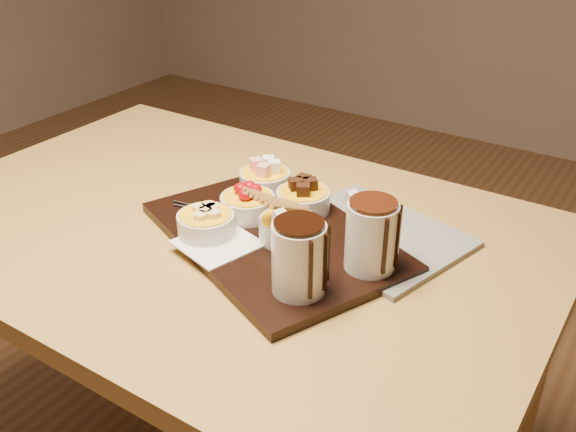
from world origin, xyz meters
The scene contains 12 objects.
dining_table centered at (0.00, 0.00, 0.65)m, with size 1.20×0.80×0.75m.
serving_board centered at (0.12, 0.00, 0.76)m, with size 0.46×0.30×0.02m, color black.
napkin centered at (0.06, -0.08, 0.77)m, with size 0.12×0.12×0.00m, color white.
bowl_marshmallows centered at (0.01, 0.13, 0.79)m, with size 0.10×0.10×0.04m, color beige.
bowl_cake centered at (0.12, 0.10, 0.79)m, with size 0.10×0.10×0.04m, color beige.
bowl_strawberries centered at (0.04, 0.03, 0.79)m, with size 0.10×0.10×0.04m, color beige.
bowl_biscotti centered at (0.15, 0.00, 0.79)m, with size 0.10×0.10×0.04m, color beige.
bowl_bananas centered at (0.02, -0.07, 0.79)m, with size 0.10×0.10×0.04m, color beige.
pitcher_dark_chocolate centered at (0.25, -0.12, 0.82)m, with size 0.08×0.08×0.11m, color silver.
pitcher_milk_chocolate centered at (0.31, 0.00, 0.82)m, with size 0.08×0.08×0.11m, color silver.
fondue_skewers centered at (0.02, 0.01, 0.77)m, with size 0.26×0.03×0.01m, color silver, non-canonical shape.
newspaper centered at (0.26, 0.11, 0.76)m, with size 0.30×0.24×0.01m, color beige.
Camera 1 is at (0.67, -0.79, 1.34)m, focal length 40.00 mm.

